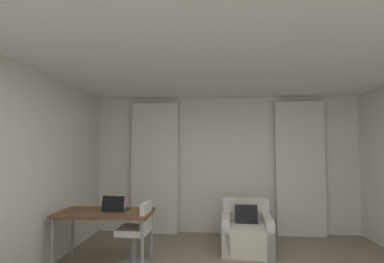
% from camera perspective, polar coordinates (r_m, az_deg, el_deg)
% --- Properties ---
extents(wall_window, '(5.12, 0.06, 2.60)m').
position_cam_1_polar(wall_window, '(5.57, 6.83, -6.61)').
color(wall_window, silver).
rests_on(wall_window, ground).
extents(ceiling, '(5.12, 6.12, 0.06)m').
position_cam_1_polar(ceiling, '(2.74, 10.26, 18.47)').
color(ceiling, white).
rests_on(ceiling, wall_left).
extents(curtain_left_panel, '(0.90, 0.06, 2.50)m').
position_cam_1_polar(curtain_left_panel, '(5.54, -7.54, -7.14)').
color(curtain_left_panel, silver).
rests_on(curtain_left_panel, ground).
extents(curtain_right_panel, '(0.90, 0.06, 2.50)m').
position_cam_1_polar(curtain_right_panel, '(5.69, 20.97, -6.84)').
color(curtain_right_panel, silver).
rests_on(curtain_right_panel, ground).
extents(armchair, '(0.83, 0.86, 0.77)m').
position_cam_1_polar(armchair, '(4.87, 10.94, -19.38)').
color(armchair, silver).
rests_on(armchair, ground).
extents(desk, '(1.29, 0.65, 0.74)m').
position_cam_1_polar(desk, '(4.27, -17.10, -15.96)').
color(desk, brown).
rests_on(desk, ground).
extents(desk_chair, '(0.48, 0.48, 0.88)m').
position_cam_1_polar(desk_chair, '(4.16, -11.14, -20.38)').
color(desk_chair, gray).
rests_on(desk_chair, ground).
extents(laptop, '(0.35, 0.28, 0.22)m').
position_cam_1_polar(laptop, '(4.25, -15.21, -14.58)').
color(laptop, '#2D2D33').
rests_on(laptop, desk).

